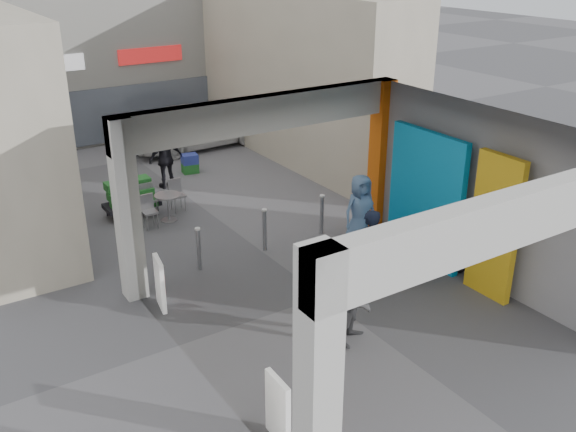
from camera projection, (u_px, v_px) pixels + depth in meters
ground at (323, 296)px, 12.27m from camera, size 90.00×90.00×0.00m
arcade_canopy at (380, 192)px, 11.00m from camera, size 6.40×6.45×6.40m
far_building at (82, 15)px, 21.50m from camera, size 18.00×4.08×8.00m
plaza_bldg_right at (301, 77)px, 19.31m from camera, size 2.00×9.00×5.00m
bollard_left at (199, 249)px, 13.12m from camera, size 0.09×0.09×0.92m
bollard_center at (265, 230)px, 13.95m from camera, size 0.09×0.09×0.95m
bollard_right at (322, 214)px, 14.77m from camera, size 0.09×0.09×0.92m
advert_board_near at (278, 409)px, 8.57m from camera, size 0.12×0.55×1.00m
advert_board_far at (160, 283)px, 11.72m from camera, size 0.18×0.56×1.00m
cafe_set at (160, 207)px, 15.65m from camera, size 1.33×1.07×0.80m
produce_stand at (132, 202)px, 15.80m from camera, size 1.32×0.72×0.87m
crate_stack at (190, 164)px, 18.72m from camera, size 0.50×0.42×0.56m
border_collie at (330, 280)px, 12.32m from camera, size 0.26×0.50×0.69m
man_with_dog at (369, 252)px, 12.08m from camera, size 0.64×0.43×1.73m
man_back_turned at (357, 298)px, 10.65m from camera, size 0.96×0.88×1.60m
man_elderly at (360, 211)px, 14.00m from camera, size 0.84×0.57×1.66m
man_crates at (166, 159)px, 17.39m from camera, size 0.99×0.47×1.65m
bicycle_front at (423, 253)px, 12.82m from camera, size 2.00×0.88×1.02m
bicycle_rear at (435, 253)px, 12.74m from camera, size 1.90×1.00×1.10m
white_van at (196, 125)px, 20.87m from camera, size 4.49×1.94×1.51m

